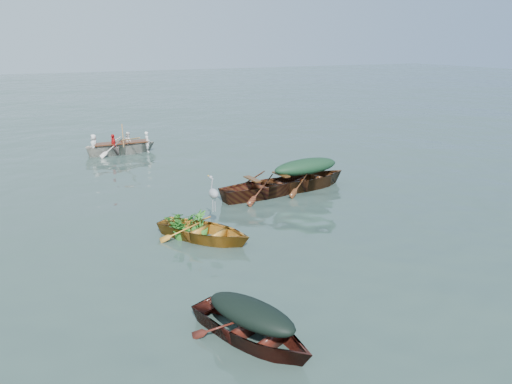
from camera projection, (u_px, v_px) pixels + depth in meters
ground at (313, 230)px, 12.93m from camera, size 140.00×140.00×0.00m
yellow_dinghy at (204, 240)px, 12.29m from camera, size 2.95×3.35×0.85m
dark_covered_boat at (251, 341)px, 8.15m from camera, size 2.29×3.38×0.76m
green_tarp_boat at (305, 189)px, 16.49m from camera, size 4.49×1.76×1.02m
open_wooden_boat at (267, 196)px, 15.73m from camera, size 4.48×1.73×1.02m
rowed_boat at (122, 154)px, 21.51m from camera, size 4.10×1.31×0.96m
dark_tarp_cover at (251, 310)px, 7.98m from camera, size 1.26×1.86×0.40m
green_tarp_cover at (306, 166)px, 16.26m from camera, size 2.47×0.97×0.52m
thwart_benches at (267, 180)px, 15.57m from camera, size 2.25×1.00×0.04m
heron at (214, 199)px, 12.52m from camera, size 0.46×0.49×0.92m
dinghy_weeds at (186, 208)px, 12.34m from camera, size 1.09×1.14×0.60m
rowers at (120, 134)px, 21.26m from camera, size 2.88×1.16×0.76m
oars at (121, 142)px, 21.36m from camera, size 0.66×2.61×0.06m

